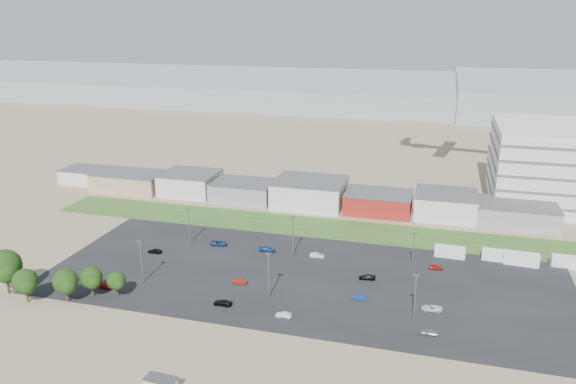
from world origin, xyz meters
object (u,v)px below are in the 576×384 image
(parked_car_8, at_px, (436,267))
(parked_car_10, at_px, (104,285))
(parked_car_2, at_px, (428,332))
(parked_car_11, at_px, (317,255))
(tree_far_left, at_px, (5,269))
(parked_car_9, at_px, (219,243))
(parked_car_6, at_px, (267,249))
(box_trailer_a, at_px, (450,252))
(parked_car_12, at_px, (367,277))
(parked_car_3, at_px, (223,303))
(parked_car_1, at_px, (359,298))
(parked_car_0, at_px, (432,308))
(parked_car_5, at_px, (155,251))
(parked_car_13, at_px, (284,315))
(parked_car_4, at_px, (240,282))

(parked_car_8, height_order, parked_car_10, parked_car_10)
(parked_car_2, height_order, parked_car_11, parked_car_11)
(tree_far_left, relative_size, parked_car_9, 2.64)
(tree_far_left, relative_size, parked_car_6, 2.66)
(parked_car_2, bearing_deg, box_trailer_a, 174.23)
(parked_car_11, relative_size, parked_car_12, 0.95)
(parked_car_2, xyz_separation_m, parked_car_3, (-42.08, 0.19, 0.00))
(parked_car_10, distance_m, parked_car_12, 59.59)
(tree_far_left, bearing_deg, parked_car_1, 13.25)
(tree_far_left, distance_m, parked_car_10, 20.86)
(parked_car_0, bearing_deg, parked_car_5, -102.32)
(parked_car_11, height_order, parked_car_13, parked_car_11)
(parked_car_5, relative_size, parked_car_10, 0.85)
(parked_car_2, bearing_deg, parked_car_11, -136.06)
(tree_far_left, relative_size, parked_car_3, 2.87)
(parked_car_3, distance_m, parked_car_13, 13.78)
(tree_far_left, distance_m, parked_car_12, 79.95)
(parked_car_3, xyz_separation_m, parked_car_4, (0.04, 10.15, -0.03))
(parked_car_6, height_order, parked_car_11, parked_car_6)
(parked_car_8, bearing_deg, parked_car_0, 173.44)
(parked_car_10, bearing_deg, parked_car_2, -82.60)
(box_trailer_a, distance_m, parked_car_0, 29.23)
(parked_car_2, xyz_separation_m, parked_car_5, (-68.94, 20.71, 0.04))
(box_trailer_a, relative_size, parked_car_9, 1.72)
(parked_car_3, distance_m, parked_car_4, 10.15)
(parked_car_2, relative_size, parked_car_5, 0.94)
(parked_car_8, height_order, parked_car_13, parked_car_8)
(tree_far_left, bearing_deg, parked_car_0, 10.71)
(parked_car_1, bearing_deg, parked_car_8, 142.72)
(parked_car_1, bearing_deg, box_trailer_a, 147.10)
(parked_car_1, bearing_deg, parked_car_4, -90.08)
(parked_car_4, bearing_deg, parked_car_12, 108.82)
(parked_car_2, height_order, parked_car_3, parked_car_3)
(parked_car_6, relative_size, parked_car_10, 1.01)
(parked_car_2, relative_size, parked_car_9, 0.78)
(parked_car_10, height_order, parked_car_12, parked_car_10)
(parked_car_12, height_order, parked_car_13, parked_car_12)
(parked_car_9, relative_size, parked_car_12, 1.14)
(parked_car_13, bearing_deg, parked_car_11, 176.61)
(parked_car_5, distance_m, parked_car_13, 46.06)
(parked_car_1, relative_size, parked_car_9, 0.77)
(parked_car_8, relative_size, parked_car_12, 0.91)
(parked_car_11, xyz_separation_m, parked_car_13, (-0.06, -30.33, -0.05))
(parked_car_0, xyz_separation_m, parked_car_11, (-28.64, 19.66, 0.01))
(box_trailer_a, xyz_separation_m, parked_car_9, (-58.91, -8.73, -0.80))
(tree_far_left, height_order, parked_car_6, tree_far_left)
(parked_car_9, bearing_deg, parked_car_10, 146.17)
(parked_car_3, bearing_deg, parked_car_11, 155.10)
(box_trailer_a, height_order, parked_car_12, box_trailer_a)
(parked_car_2, xyz_separation_m, parked_car_8, (0.65, 30.21, 0.01))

